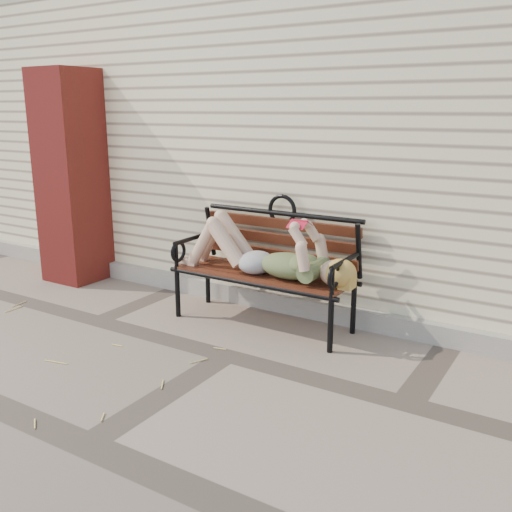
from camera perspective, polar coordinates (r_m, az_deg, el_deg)
The scene contains 7 objects.
ground at distance 3.96m, azimuth -2.91°, elevation -9.92°, with size 80.00×80.00×0.00m, color gray.
house_wall at distance 6.31m, azimuth 12.95°, elevation 12.93°, with size 8.00×4.00×3.00m, color #F3EABE.
foundation_strip at distance 4.71m, azimuth 3.81°, elevation -4.91°, with size 8.00×0.10×0.15m, color #B0AB9F.
brick_pillar at distance 5.76m, azimuth -17.96°, elevation 7.48°, with size 0.50×0.50×2.00m, color maroon.
garden_bench at distance 4.41m, azimuth 1.26°, elevation 0.27°, with size 1.53×0.61×0.99m.
reading_woman at distance 4.29m, azimuth 0.59°, elevation 0.34°, with size 1.44×0.33×0.45m.
straw_scatter at distance 4.41m, azimuth -20.97°, elevation -8.20°, with size 2.96×1.46×0.01m.
Camera 1 is at (2.06, -2.96, 1.64)m, focal length 40.00 mm.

